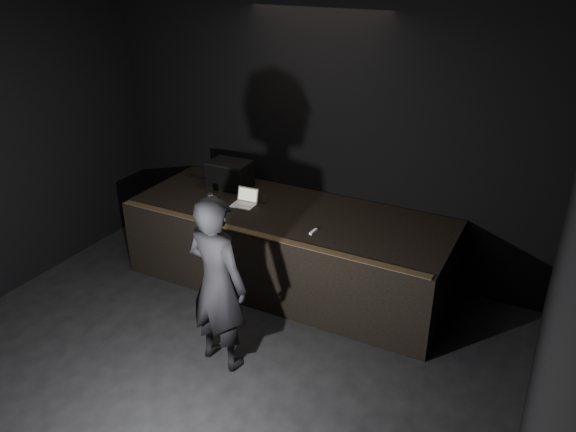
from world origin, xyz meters
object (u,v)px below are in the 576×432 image
(person, at_px, (217,283))
(beer_can, at_px, (210,200))
(stage_monitor, at_px, (230,175))
(laptop, at_px, (245,200))
(stage_riser, at_px, (289,247))

(person, bearing_deg, beer_can, -45.02)
(stage_monitor, distance_m, person, 2.33)
(stage_monitor, distance_m, laptop, 0.62)
(stage_riser, xyz_separation_m, beer_can, (-0.94, -0.31, 0.58))
(stage_riser, bearing_deg, stage_monitor, 162.97)
(stage_monitor, relative_size, beer_can, 3.33)
(laptop, relative_size, beer_can, 1.79)
(stage_riser, relative_size, stage_monitor, 7.22)
(stage_monitor, bearing_deg, stage_riser, -19.38)
(beer_can, height_order, person, person)
(laptop, bearing_deg, person, -70.36)
(stage_monitor, distance_m, beer_can, 0.66)
(beer_can, distance_m, person, 1.72)
(stage_monitor, relative_size, laptop, 1.86)
(stage_riser, distance_m, beer_can, 1.15)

